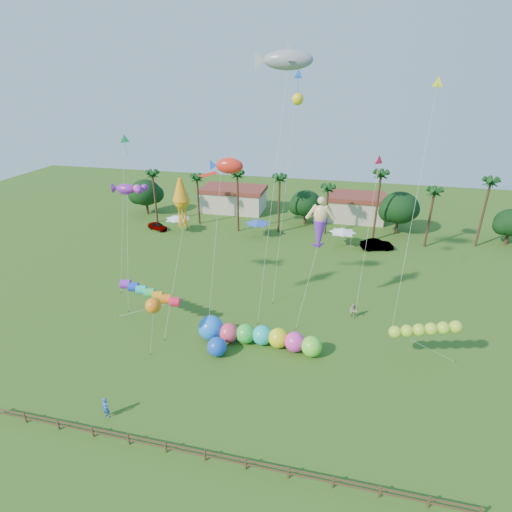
% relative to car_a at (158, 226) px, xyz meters
% --- Properties ---
extents(ground, '(160.00, 160.00, 0.00)m').
position_rel_car_a_xyz_m(ground, '(24.07, -36.22, -0.67)').
color(ground, '#285116').
rests_on(ground, ground).
extents(tree_line, '(69.46, 8.91, 11.00)m').
position_rel_car_a_xyz_m(tree_line, '(27.64, 7.78, 3.61)').
color(tree_line, '#3A2819').
rests_on(tree_line, ground).
extents(buildings_row, '(35.00, 7.00, 4.00)m').
position_rel_car_a_xyz_m(buildings_row, '(20.98, 13.78, 1.33)').
color(buildings_row, beige).
rests_on(buildings_row, ground).
extents(tent_row, '(31.00, 4.00, 0.60)m').
position_rel_car_a_xyz_m(tent_row, '(18.07, 0.12, 2.08)').
color(tent_row, white).
rests_on(tent_row, ground).
extents(fence, '(36.12, 0.12, 1.00)m').
position_rel_car_a_xyz_m(fence, '(24.07, -42.22, -0.06)').
color(fence, brown).
rests_on(fence, ground).
extents(car_a, '(4.23, 2.94, 1.34)m').
position_rel_car_a_xyz_m(car_a, '(0.00, 0.00, 0.00)').
color(car_a, '#4C4C54').
rests_on(car_a, ground).
extents(car_b, '(5.23, 3.06, 1.63)m').
position_rel_car_a_xyz_m(car_b, '(37.52, -0.28, 0.15)').
color(car_b, '#4C4C54').
rests_on(car_b, ground).
extents(spectator_a, '(0.75, 0.56, 1.89)m').
position_rel_car_a_xyz_m(spectator_a, '(15.03, -40.23, 0.28)').
color(spectator_a, blue).
rests_on(spectator_a, ground).
extents(spectator_b, '(1.10, 1.04, 1.81)m').
position_rel_car_a_xyz_m(spectator_b, '(34.12, -20.98, 0.23)').
color(spectator_b, '#A49A88').
rests_on(spectator_b, ground).
extents(caterpillar_inflatable, '(12.79, 2.74, 2.61)m').
position_rel_car_a_xyz_m(caterpillar_inflatable, '(24.36, -28.26, 0.43)').
color(caterpillar_inflatable, '#F03F5E').
rests_on(caterpillar_inflatable, ground).
extents(blue_ball, '(1.93, 1.93, 1.93)m').
position_rel_car_a_xyz_m(blue_ball, '(21.21, -30.74, 0.29)').
color(blue_ball, blue).
rests_on(blue_ball, ground).
extents(rainbow_tube, '(9.40, 1.20, 3.77)m').
position_rel_car_a_xyz_m(rainbow_tube, '(13.64, -27.33, 2.59)').
color(rainbow_tube, '#FB1B44').
rests_on(rainbow_tube, ground).
extents(green_worm, '(9.37, 2.24, 4.07)m').
position_rel_car_a_xyz_m(green_worm, '(37.75, -27.83, 2.69)').
color(green_worm, '#A7D930').
rests_on(green_worm, ground).
extents(orange_ball_kite, '(1.70, 1.62, 6.36)m').
position_rel_car_a_xyz_m(orange_ball_kite, '(15.61, -31.99, 4.94)').
color(orange_ball_kite, orange).
rests_on(orange_ball_kite, ground).
extents(merman_kite, '(3.01, 5.15, 13.34)m').
position_rel_car_a_xyz_m(merman_kite, '(29.70, -20.85, 9.92)').
color(merman_kite, '#F4C78B').
rests_on(merman_kite, ground).
extents(fish_kite, '(4.46, 6.77, 17.70)m').
position_rel_car_a_xyz_m(fish_kite, '(20.39, -22.23, 16.14)').
color(fish_kite, red).
rests_on(fish_kite, ground).
extents(shark_kite, '(6.75, 7.87, 27.57)m').
position_rel_car_a_xyz_m(shark_kite, '(25.54, -19.19, 25.76)').
color(shark_kite, gray).
rests_on(shark_kite, ground).
extents(squid_kite, '(2.44, 5.45, 16.22)m').
position_rel_car_a_xyz_m(squid_kite, '(16.35, -25.48, 13.12)').
color(squid_kite, orange).
rests_on(squid_kite, ground).
extents(lobster_kite, '(4.20, 4.85, 14.48)m').
position_rel_car_a_xyz_m(lobster_kite, '(8.42, -22.14, 13.03)').
color(lobster_kite, purple).
rests_on(lobster_kite, ground).
extents(delta_kite_red, '(1.40, 4.69, 17.40)m').
position_rel_car_a_xyz_m(delta_kite_red, '(35.18, -16.04, 15.87)').
color(delta_kite_red, '#FB1B43').
rests_on(delta_kite_red, ground).
extents(delta_kite_yellow, '(1.54, 4.26, 25.07)m').
position_rel_car_a_xyz_m(delta_kite_yellow, '(39.10, -19.42, 23.28)').
color(delta_kite_yellow, '#C7DC16').
rests_on(delta_kite_yellow, ground).
extents(delta_kite_green, '(1.22, 5.21, 18.82)m').
position_rel_car_a_xyz_m(delta_kite_green, '(6.06, -17.29, 17.24)').
color(delta_kite_green, '#30CF66').
rests_on(delta_kite_green, ground).
extents(delta_kite_blue, '(2.13, 4.49, 25.75)m').
position_rel_car_a_xyz_m(delta_kite_blue, '(26.09, -15.92, 23.95)').
color(delta_kite_blue, blue).
rests_on(delta_kite_blue, ground).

